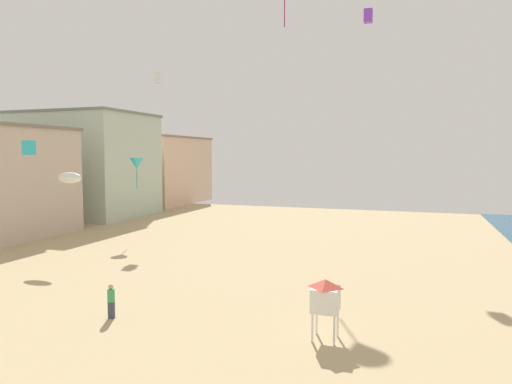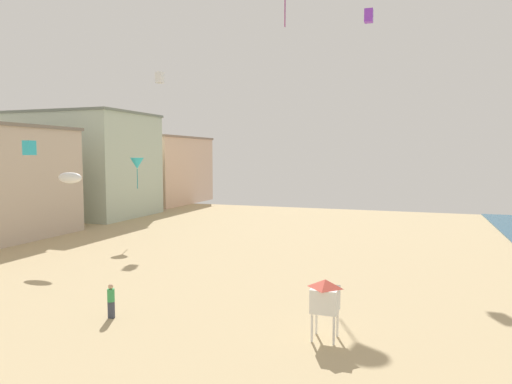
{
  "view_description": "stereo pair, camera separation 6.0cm",
  "coord_description": "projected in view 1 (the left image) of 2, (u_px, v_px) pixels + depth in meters",
  "views": [
    {
      "loc": [
        12.96,
        -5.25,
        7.68
      ],
      "look_at": [
        4.59,
        18.89,
        5.62
      ],
      "focal_mm": 32.24,
      "sensor_mm": 36.0,
      "label": 1
    },
    {
      "loc": [
        13.02,
        -5.23,
        7.68
      ],
      "look_at": [
        4.59,
        18.89,
        5.62
      ],
      "focal_mm": 32.24,
      "sensor_mm": 36.0,
      "label": 2
    }
  ],
  "objects": [
    {
      "name": "boardwalk_hotel_mid",
      "position": [
        78.0,
        165.0,
        58.63
      ],
      "size": [
        17.57,
        12.28,
        12.91
      ],
      "color": "#B7C6B2",
      "rests_on": "ground"
    },
    {
      "name": "boardwalk_hotel_far",
      "position": [
        150.0,
        170.0,
        74.4
      ],
      "size": [
        15.13,
        16.22,
        10.58
      ],
      "color": "beige",
      "rests_on": "ground"
    },
    {
      "name": "kite_flyer",
      "position": [
        111.0,
        299.0,
        21.59
      ],
      "size": [
        0.34,
        0.34,
        1.64
      ],
      "rotation": [
        0.0,
        0.0,
        2.37
      ],
      "color": "#383D4C",
      "rests_on": "ground"
    },
    {
      "name": "lifeguard_stand",
      "position": [
        326.0,
        296.0,
        19.05
      ],
      "size": [
        1.1,
        1.1,
        2.55
      ],
      "rotation": [
        0.0,
        0.0,
        0.1
      ],
      "color": "white",
      "rests_on": "ground"
    },
    {
      "name": "kite_cyan_delta",
      "position": [
        137.0,
        163.0,
        41.84
      ],
      "size": [
        1.24,
        1.24,
        2.82
      ],
      "color": "#2DB7CC"
    },
    {
      "name": "kite_white_box",
      "position": [
        159.0,
        77.0,
        46.48
      ],
      "size": [
        0.69,
        0.69,
        1.09
      ],
      "color": "white"
    },
    {
      "name": "kite_white_parafoil",
      "position": [
        69.0,
        178.0,
        33.5
      ],
      "size": [
        2.07,
        0.57,
        0.8
      ],
      "color": "white"
    },
    {
      "name": "kite_cyan_box",
      "position": [
        29.0,
        148.0,
        29.69
      ],
      "size": [
        0.6,
        0.6,
        0.94
      ],
      "color": "#2DB7CC"
    },
    {
      "name": "kite_purple_box_2",
      "position": [
        368.0,
        16.0,
        41.21
      ],
      "size": [
        0.74,
        0.74,
        1.16
      ],
      "color": "purple"
    }
  ]
}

